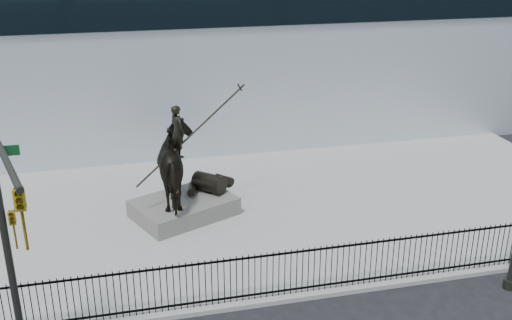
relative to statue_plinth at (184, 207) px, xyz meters
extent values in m
cube|color=#969693|center=(2.08, -0.17, -0.41)|extent=(30.00, 12.00, 0.15)
cube|color=silver|center=(2.08, 12.83, 4.02)|extent=(44.00, 14.00, 9.00)
cube|color=black|center=(2.08, -5.92, -0.18)|extent=(22.00, 0.05, 0.05)
cube|color=black|center=(2.08, -5.92, 1.07)|extent=(22.00, 0.05, 0.05)
cube|color=black|center=(2.08, -5.92, 0.42)|extent=(22.00, 0.03, 1.50)
cube|color=#615E59|center=(0.00, 0.00, 0.00)|extent=(4.23, 3.67, 0.67)
imported|color=black|center=(0.00, 0.00, 1.75)|extent=(3.33, 3.54, 2.83)
imported|color=black|center=(-0.10, -0.04, 3.04)|extent=(0.70, 0.82, 1.91)
cylinder|color=black|center=(0.35, 0.16, 2.75)|extent=(4.18, 1.91, 2.88)
cylinder|color=black|center=(-4.92, -6.97, 3.02)|extent=(0.18, 0.18, 7.00)
imported|color=#B38C13|center=(-3.72, -11.22, 5.49)|extent=(0.18, 0.22, 1.10)
imported|color=#B38C13|center=(-4.70, -6.97, 3.22)|extent=(0.16, 0.20, 1.00)
cylinder|color=black|center=(9.08, -6.97, -0.33)|extent=(0.36, 0.36, 0.30)
camera|label=1|loc=(-2.10, -20.36, 9.85)|focal=42.00mm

